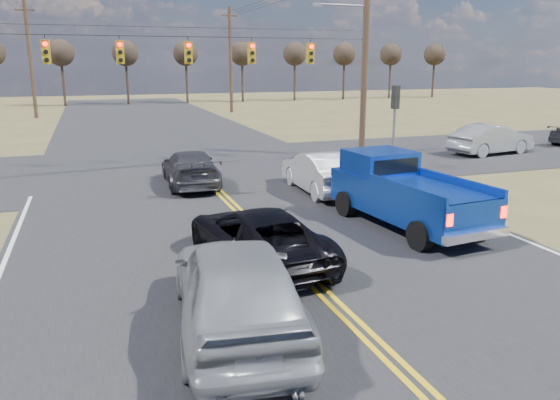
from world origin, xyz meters
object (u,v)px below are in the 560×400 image
object	(u,v)px
black_suv	(258,236)
white_car_queue	(321,172)
silver_suv	(236,285)
cross_car_east_near	(491,139)
dgrey_car_queue	(190,168)
pickup_truck	(404,193)

from	to	relation	value
black_suv	white_car_queue	size ratio (longest dim) A/B	1.08
silver_suv	black_suv	distance (m)	3.53
silver_suv	cross_car_east_near	xyz separation A→B (m)	(18.25, 15.07, -0.10)
black_suv	dgrey_car_queue	size ratio (longest dim) A/B	1.05
black_suv	white_car_queue	xyz separation A→B (m)	(4.55, 6.66, 0.07)
white_car_queue	black_suv	bearing A→B (deg)	57.05
black_suv	silver_suv	bearing A→B (deg)	61.93
black_suv	dgrey_car_queue	xyz separation A→B (m)	(-0.00, 9.43, -0.00)
white_car_queue	pickup_truck	bearing A→B (deg)	98.01
pickup_truck	dgrey_car_queue	bearing A→B (deg)	117.45
pickup_truck	white_car_queue	world-z (taller)	pickup_truck
silver_suv	cross_car_east_near	world-z (taller)	silver_suv
cross_car_east_near	silver_suv	bearing A→B (deg)	120.41
dgrey_car_queue	silver_suv	bearing A→B (deg)	86.13
white_car_queue	dgrey_car_queue	distance (m)	5.33
pickup_truck	dgrey_car_queue	size ratio (longest dim) A/B	1.20
pickup_truck	white_car_queue	size ratio (longest dim) A/B	1.23
black_suv	cross_car_east_near	distance (m)	20.59
silver_suv	dgrey_car_queue	size ratio (longest dim) A/B	1.10
pickup_truck	dgrey_car_queue	xyz separation A→B (m)	(-5.13, 7.77, -0.33)
pickup_truck	black_suv	xyz separation A→B (m)	(-5.13, -1.66, -0.33)
silver_suv	white_car_queue	world-z (taller)	silver_suv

